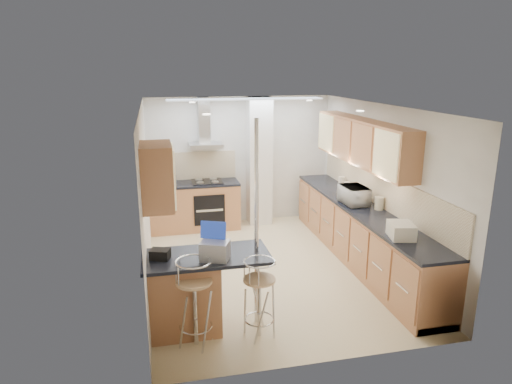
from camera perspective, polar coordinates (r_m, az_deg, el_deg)
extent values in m
plane|color=beige|center=(7.22, 1.64, -9.54)|extent=(4.80, 4.80, 0.00)
cube|color=beige|center=(9.08, -2.04, 3.97)|extent=(3.60, 0.04, 2.50)
cube|color=beige|center=(4.63, 9.14, -7.58)|extent=(3.60, 0.04, 2.50)
cube|color=beige|center=(6.60, -13.61, -0.83)|extent=(0.04, 4.80, 2.50)
cube|color=beige|center=(7.43, 15.29, 0.87)|extent=(0.04, 4.80, 2.50)
cube|color=white|center=(6.58, 1.81, 10.64)|extent=(3.60, 4.80, 0.02)
cube|color=#BB7C4A|center=(7.58, 13.08, 6.16)|extent=(0.34, 3.00, 0.72)
cube|color=#BB7C4A|center=(5.13, -12.29, 1.93)|extent=(0.34, 0.62, 0.72)
cube|color=white|center=(7.44, 15.15, 0.34)|extent=(0.03, 4.40, 0.56)
cube|color=white|center=(8.95, -8.01, 3.21)|extent=(1.70, 0.03, 0.56)
cube|color=white|center=(8.95, 0.41, 3.82)|extent=(0.45, 0.40, 2.50)
cube|color=silver|center=(8.67, -6.33, 5.83)|extent=(0.62, 0.48, 0.08)
cube|color=silver|center=(8.74, -6.52, 8.82)|extent=(0.22, 0.20, 0.88)
cylinder|color=silver|center=(5.33, 0.04, -4.27)|extent=(0.05, 0.05, 2.50)
cube|color=black|center=(8.59, -5.82, -2.28)|extent=(0.58, 0.02, 0.58)
cube|color=black|center=(8.76, -6.16, 1.29)|extent=(0.58, 0.50, 0.02)
cube|color=tan|center=(8.33, -1.34, 11.53)|extent=(2.80, 0.35, 0.02)
cube|color=#BB7C4A|center=(7.54, 12.83, -5.22)|extent=(0.60, 4.40, 0.88)
cube|color=black|center=(7.39, 13.04, -1.88)|extent=(0.63, 4.40, 0.04)
cube|color=#BB7C4A|center=(8.86, -7.67, -1.84)|extent=(1.70, 0.60, 0.88)
cube|color=black|center=(8.74, -7.78, 1.04)|extent=(1.70, 0.63, 0.04)
cube|color=#BB7C4A|center=(5.56, -6.09, -12.49)|extent=(1.35, 0.62, 0.90)
cube|color=black|center=(5.36, -6.24, -8.04)|extent=(1.47, 0.72, 0.04)
imported|color=white|center=(7.44, 12.19, -0.41)|extent=(0.38, 0.54, 0.29)
cube|color=#9C9FA3|center=(5.19, -5.16, -7.29)|extent=(0.38, 0.33, 0.21)
cube|color=black|center=(5.31, -11.90, -7.62)|extent=(0.25, 0.21, 0.12)
cylinder|color=beige|center=(8.50, 10.65, 1.28)|extent=(0.12, 0.12, 0.18)
cylinder|color=beige|center=(8.24, 11.28, 0.71)|extent=(0.12, 0.12, 0.16)
cylinder|color=#B6AF91|center=(7.26, 15.15, -1.36)|extent=(0.18, 0.18, 0.20)
cylinder|color=white|center=(6.45, 18.40, -4.03)|extent=(0.12, 0.12, 0.13)
cube|color=beige|center=(6.15, 17.69, -4.60)|extent=(0.36, 0.42, 0.19)
cylinder|color=silver|center=(8.51, -10.44, 1.49)|extent=(0.16, 0.16, 0.24)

